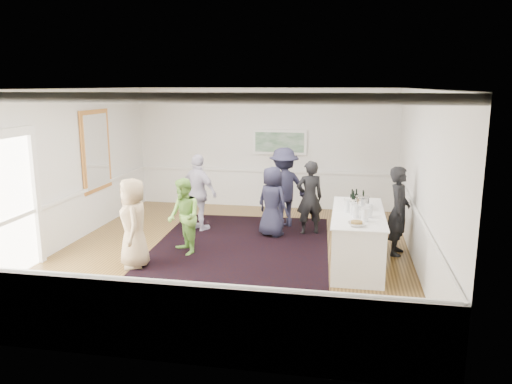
% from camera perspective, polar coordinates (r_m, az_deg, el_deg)
% --- Properties ---
extents(floor, '(8.00, 8.00, 0.00)m').
position_cam_1_polar(floor, '(9.95, -2.77, -7.03)').
color(floor, olive).
rests_on(floor, ground).
extents(ceiling, '(7.00, 8.00, 0.02)m').
position_cam_1_polar(ceiling, '(9.40, -2.98, 11.72)').
color(ceiling, white).
rests_on(ceiling, wall_back).
extents(wall_left, '(0.02, 8.00, 3.20)m').
position_cam_1_polar(wall_left, '(10.89, -21.13, 2.52)').
color(wall_left, white).
rests_on(wall_left, floor).
extents(wall_right, '(0.02, 8.00, 3.20)m').
position_cam_1_polar(wall_right, '(9.40, 18.40, 1.30)').
color(wall_right, white).
rests_on(wall_right, floor).
extents(wall_back, '(7.00, 0.02, 3.20)m').
position_cam_1_polar(wall_back, '(13.43, 1.04, 5.01)').
color(wall_back, white).
rests_on(wall_back, floor).
extents(wall_front, '(7.00, 0.02, 3.20)m').
position_cam_1_polar(wall_front, '(5.83, -11.90, -4.75)').
color(wall_front, white).
rests_on(wall_front, floor).
extents(wainscoting, '(7.00, 8.00, 1.00)m').
position_cam_1_polar(wainscoting, '(9.80, -2.80, -4.27)').
color(wainscoting, white).
rests_on(wainscoting, floor).
extents(mirror, '(0.05, 1.25, 1.85)m').
position_cam_1_polar(mirror, '(11.95, -17.79, 4.52)').
color(mirror, '#DE8F41').
rests_on(mirror, wall_left).
extents(doorway, '(0.10, 1.78, 2.56)m').
position_cam_1_polar(doorway, '(9.35, -26.76, -0.59)').
color(doorway, white).
rests_on(doorway, wall_left).
extents(landscape_painting, '(1.44, 0.06, 0.66)m').
position_cam_1_polar(landscape_painting, '(13.30, 2.71, 5.71)').
color(landscape_painting, white).
rests_on(landscape_painting, wall_back).
extents(area_rug, '(3.77, 4.82, 0.02)m').
position_cam_1_polar(area_rug, '(10.37, -1.67, -6.17)').
color(area_rug, black).
rests_on(area_rug, floor).
extents(serving_table, '(0.93, 2.46, 1.00)m').
position_cam_1_polar(serving_table, '(9.42, 11.49, -5.18)').
color(serving_table, white).
rests_on(serving_table, floor).
extents(bartender, '(0.53, 0.70, 1.74)m').
position_cam_1_polar(bartender, '(10.07, 16.00, -2.10)').
color(bartender, black).
rests_on(bartender, floor).
extents(guest_tan, '(0.83, 0.96, 1.65)m').
position_cam_1_polar(guest_tan, '(9.28, -13.83, -3.48)').
color(guest_tan, tan).
rests_on(guest_tan, floor).
extents(guest_green, '(0.90, 0.93, 1.50)m').
position_cam_1_polar(guest_green, '(9.83, -8.26, -2.81)').
color(guest_green, '#7BBA4A').
rests_on(guest_green, floor).
extents(guest_lilac, '(1.11, 0.84, 1.75)m').
position_cam_1_polar(guest_lilac, '(11.35, -6.57, -0.09)').
color(guest_lilac, silver).
rests_on(guest_lilac, floor).
extents(guest_dark_a, '(1.38, 1.29, 1.87)m').
position_cam_1_polar(guest_dark_a, '(11.57, 3.18, 0.49)').
color(guest_dark_a, '#202036').
rests_on(guest_dark_a, floor).
extents(guest_dark_b, '(0.71, 0.58, 1.66)m').
position_cam_1_polar(guest_dark_b, '(11.06, 6.14, -0.66)').
color(guest_dark_b, black).
rests_on(guest_dark_b, floor).
extents(guest_navy, '(0.90, 0.81, 1.55)m').
position_cam_1_polar(guest_navy, '(10.87, 1.86, -1.12)').
color(guest_navy, '#202036').
rests_on(guest_navy, floor).
extents(wine_bottles, '(0.28, 0.28, 0.31)m').
position_cam_1_polar(wine_bottles, '(9.79, 11.53, -0.58)').
color(wine_bottles, black).
rests_on(wine_bottles, serving_table).
extents(juice_pitchers, '(0.50, 0.73, 0.24)m').
position_cam_1_polar(juice_pitchers, '(8.94, 11.57, -2.01)').
color(juice_pitchers, '#6DA63B').
rests_on(juice_pitchers, serving_table).
extents(ice_bucket, '(0.26, 0.26, 0.25)m').
position_cam_1_polar(ice_bucket, '(9.49, 12.08, -1.25)').
color(ice_bucket, silver).
rests_on(ice_bucket, serving_table).
extents(nut_bowl, '(0.29, 0.29, 0.07)m').
position_cam_1_polar(nut_bowl, '(8.38, 11.43, -3.54)').
color(nut_bowl, white).
rests_on(nut_bowl, serving_table).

